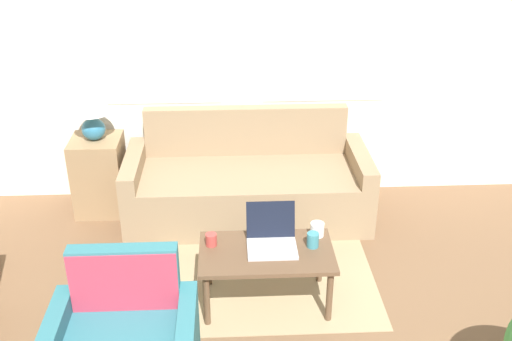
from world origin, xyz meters
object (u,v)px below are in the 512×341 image
Objects in this scene: table_lamp at (91,108)px; coffee_table at (266,257)px; cup_navy at (317,229)px; cup_yellow at (313,240)px; couch at (247,185)px; laptop at (272,238)px; cup_white at (211,240)px.

table_lamp is 0.48× the size of coffee_table.
cup_yellow is at bearing -109.87° from cup_navy.
cup_yellow is at bearing -71.37° from couch.
cup_yellow is (0.41, -1.21, 0.20)m from couch.
laptop is 3.89× the size of cup_white.
cup_yellow reaches higher than cup_white.
laptop is (1.43, -1.31, -0.49)m from table_lamp.
laptop reaches higher than cup_yellow.
cup_white reaches higher than coffee_table.
cup_navy is 0.75m from cup_white.
cup_yellow is 1.20× the size of cup_white.
coffee_table is (0.09, -1.25, 0.10)m from couch.
coffee_table is at bearing -86.09° from couch.
couch reaches higher than cup_yellow.
table_lamp is 2.23m from cup_yellow.
cup_navy is (0.37, 0.18, 0.10)m from coffee_table.
cup_navy is at bearing 17.83° from laptop.
cup_yellow is at bearing -4.24° from cup_white.
table_lamp reaches higher than cup_navy.
laptop is (0.04, 0.07, 0.11)m from coffee_table.
cup_white is (-0.42, 0.02, -0.02)m from laptop.
laptop is 0.35m from cup_navy.
cup_navy is (1.76, -1.20, -0.50)m from table_lamp.
table_lamp reaches higher than couch.
table_lamp is at bearing 128.28° from cup_white.
cup_white is at bearing -173.45° from cup_navy.
couch reaches higher than cup_white.
laptop is (0.12, -1.18, 0.21)m from couch.
cup_yellow is at bearing -37.95° from table_lamp.
laptop is 3.23× the size of cup_yellow.
coffee_table is (1.39, -1.38, -0.60)m from table_lamp.
coffee_table is at bearing -172.88° from cup_yellow.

